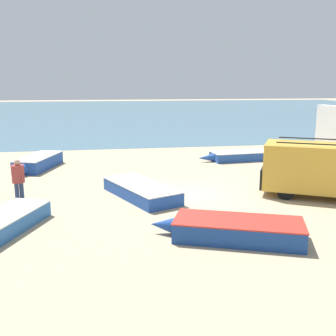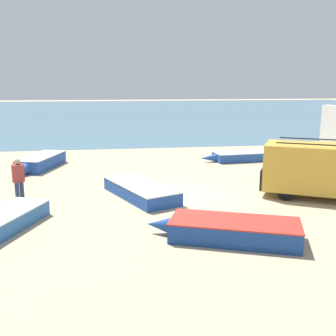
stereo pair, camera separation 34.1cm
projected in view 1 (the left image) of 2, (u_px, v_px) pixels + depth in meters
The scene contains 10 objects.
ground_plane at pixel (190, 195), 15.94m from camera, with size 200.00×200.00×0.00m, color tan.
sea_water at pixel (121, 111), 66.07m from camera, with size 120.00×80.00×0.01m, color #477084.
parked_van at pixel (328, 168), 15.38m from camera, with size 5.27×4.10×2.24m.
fishing_rowboat_0 at pixel (245, 156), 23.20m from camera, with size 5.28×1.80×0.52m.
fishing_rowboat_1 at pixel (139, 190), 15.67m from camera, with size 2.93×4.71×0.53m.
fishing_rowboat_2 at pixel (37, 163), 20.74m from camera, with size 2.27×4.31×0.67m.
fishing_rowboat_3 at pixel (233, 229), 11.32m from camera, with size 4.51×2.72×0.59m.
fishing_rowboat_4 at pixel (3, 223), 11.91m from camera, with size 2.63×4.58×0.53m.
fisherman_0 at pixel (292, 153), 19.83m from camera, with size 0.43×0.43×1.64m.
fisherman_1 at pixel (18, 177), 14.51m from camera, with size 0.45×0.45×1.71m.
Camera 1 is at (-3.46, -15.00, 4.40)m, focal length 42.00 mm.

